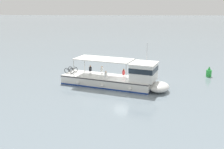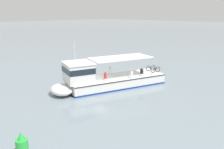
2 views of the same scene
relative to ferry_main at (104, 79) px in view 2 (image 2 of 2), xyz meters
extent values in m
plane|color=gray|center=(0.84, 0.68, -1.02)|extent=(400.00, 400.00, 0.00)
cube|color=white|center=(-0.54, -1.52, -0.47)|extent=(6.64, 11.25, 1.10)
ellipsoid|color=white|center=(1.54, 4.32, -0.47)|extent=(3.51, 3.06, 1.01)
cube|color=navy|center=(-0.54, -1.52, -0.92)|extent=(6.68, 11.26, 0.16)
cube|color=#2D2D33|center=(-0.54, -1.52, 0.00)|extent=(6.70, 11.27, 0.10)
cube|color=white|center=(0.93, 2.62, 1.03)|extent=(3.44, 3.36, 1.90)
cube|color=#19232D|center=(0.93, 2.62, 1.37)|extent=(3.51, 3.42, 0.56)
cube|color=white|center=(0.93, 2.62, 2.04)|extent=(3.64, 3.57, 0.12)
cube|color=white|center=(-0.70, -1.94, 2.13)|extent=(5.02, 7.30, 0.10)
cylinder|color=silver|center=(-0.89, 1.57, 1.08)|extent=(0.08, 0.08, 2.00)
cylinder|color=silver|center=(1.68, 0.66, 1.08)|extent=(0.08, 0.08, 2.00)
cylinder|color=silver|center=(-3.07, -4.55, 1.08)|extent=(0.08, 0.08, 2.00)
cylinder|color=silver|center=(-0.51, -5.46, 1.08)|extent=(0.08, 0.08, 2.00)
cylinder|color=silver|center=(1.03, 2.91, 3.20)|extent=(0.06, 0.06, 2.20)
sphere|color=white|center=(2.27, 1.08, -0.52)|extent=(0.36, 0.36, 0.36)
sphere|color=white|center=(1.17, -2.02, -0.52)|extent=(0.36, 0.36, 0.36)
sphere|color=white|center=(0.12, -4.94, -0.52)|extent=(0.36, 0.36, 0.36)
torus|color=black|center=(-2.50, -5.66, 0.41)|extent=(0.28, 0.64, 0.66)
torus|color=black|center=(-2.73, -6.31, 0.41)|extent=(0.28, 0.64, 0.66)
cylinder|color=#232328|center=(-2.61, -5.98, 0.53)|extent=(0.29, 0.68, 0.06)
torus|color=black|center=(-1.65, -5.96, 0.41)|extent=(0.28, 0.64, 0.66)
torus|color=black|center=(-1.88, -6.62, 0.41)|extent=(0.28, 0.64, 0.66)
cylinder|color=#232328|center=(-1.77, -6.29, 0.53)|extent=(0.29, 0.68, 0.06)
cube|color=black|center=(-2.28, -3.73, 0.54)|extent=(0.38, 0.31, 0.52)
sphere|color=#9E7051|center=(-2.28, -3.73, 0.91)|extent=(0.20, 0.20, 0.20)
cube|color=white|center=(-1.97, -2.27, 0.54)|extent=(0.38, 0.31, 0.52)
sphere|color=tan|center=(-1.97, -2.27, 0.91)|extent=(0.20, 0.20, 0.20)
cube|color=white|center=(0.58, -1.62, 0.54)|extent=(0.38, 0.31, 0.52)
sphere|color=beige|center=(0.58, -1.62, 0.91)|extent=(0.20, 0.20, 0.20)
cube|color=red|center=(-0.68, 0.40, 0.54)|extent=(0.38, 0.31, 0.52)
sphere|color=#9E7051|center=(-0.68, 0.40, 0.91)|extent=(0.20, 0.20, 0.20)
cylinder|color=green|center=(-5.15, 11.73, -0.57)|extent=(0.70, 0.70, 0.90)
cone|color=green|center=(-5.15, 11.73, 0.13)|extent=(0.42, 0.42, 0.50)
camera|label=1|loc=(30.05, 0.37, 8.41)|focal=43.24mm
camera|label=2|loc=(-17.00, 16.82, 6.88)|focal=37.28mm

